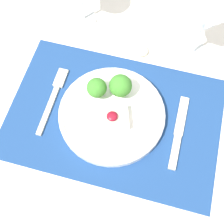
{
  "coord_description": "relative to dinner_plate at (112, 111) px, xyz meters",
  "views": [
    {
      "loc": [
        0.07,
        -0.29,
        1.42
      ],
      "look_at": [
        -0.01,
        0.0,
        0.77
      ],
      "focal_mm": 50.0,
      "sensor_mm": 36.0,
      "label": 1
    }
  ],
  "objects": [
    {
      "name": "ground_plane",
      "position": [
        0.01,
        -0.01,
        -0.77
      ],
      "size": [
        8.0,
        8.0,
        0.0
      ],
      "primitive_type": "plane",
      "color": "brown"
    },
    {
      "name": "dining_table",
      "position": [
        0.01,
        -0.01,
        -0.13
      ],
      "size": [
        1.12,
        0.96,
        0.75
      ],
      "color": "white",
      "rests_on": "ground_plane"
    },
    {
      "name": "placemat",
      "position": [
        0.01,
        -0.01,
        -0.02
      ],
      "size": [
        0.49,
        0.33,
        0.0
      ],
      "primitive_type": "cube",
      "color": "navy",
      "rests_on": "dining_table"
    },
    {
      "name": "dinner_plate",
      "position": [
        0.0,
        0.0,
        0.0
      ],
      "size": [
        0.25,
        0.25,
        0.08
      ],
      "color": "white",
      "rests_on": "placemat"
    },
    {
      "name": "fork",
      "position": [
        -0.15,
        0.01,
        -0.01
      ],
      "size": [
        0.02,
        0.18,
        0.01
      ],
      "rotation": [
        0.0,
        0.0,
        -0.03
      ],
      "color": "beige",
      "rests_on": "placemat"
    },
    {
      "name": "knife",
      "position": [
        0.16,
        -0.02,
        -0.01
      ],
      "size": [
        0.02,
        0.18,
        0.01
      ],
      "rotation": [
        0.0,
        0.0,
        -0.03
      ],
      "color": "beige",
      "rests_on": "placemat"
    },
    {
      "name": "spoon",
      "position": [
        0.0,
        0.19,
        -0.01
      ],
      "size": [
        0.17,
        0.04,
        0.01
      ],
      "rotation": [
        0.0,
        0.0,
        -0.03
      ],
      "color": "beige",
      "rests_on": "dining_table"
    },
    {
      "name": "wine_glass_near",
      "position": [
        0.16,
        0.22,
        0.09
      ],
      "size": [
        0.09,
        0.09,
        0.16
      ],
      "color": "white",
      "rests_on": "dining_table"
    }
  ]
}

